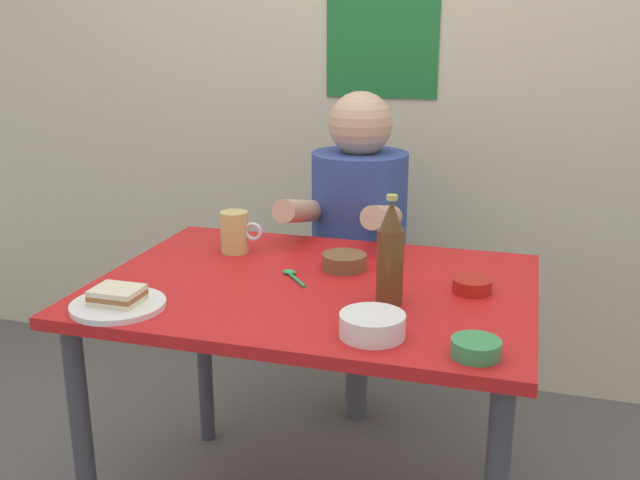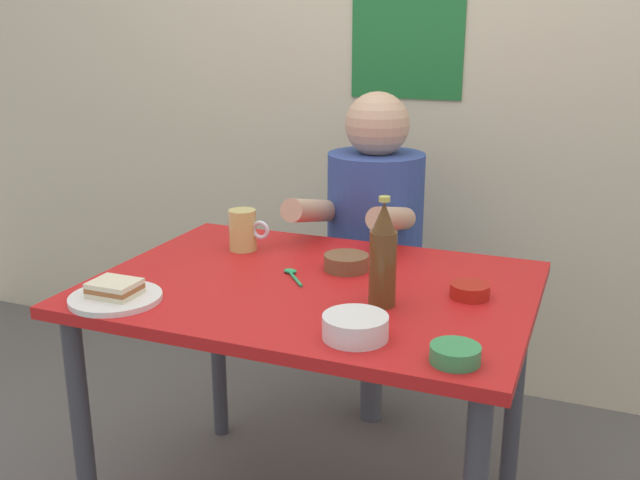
{
  "view_description": "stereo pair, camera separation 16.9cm",
  "coord_description": "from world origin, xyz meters",
  "px_view_note": "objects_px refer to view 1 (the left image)",
  "views": [
    {
      "loc": [
        0.5,
        -1.65,
        1.37
      ],
      "look_at": [
        0.0,
        0.05,
        0.84
      ],
      "focal_mm": 40.26,
      "sensor_mm": 36.0,
      "label": 1
    },
    {
      "loc": [
        0.66,
        -1.59,
        1.37
      ],
      "look_at": [
        0.0,
        0.05,
        0.84
      ],
      "focal_mm": 40.26,
      "sensor_mm": 36.0,
      "label": 2
    }
  ],
  "objects_px": {
    "stool": "(357,327)",
    "plate_orange": "(118,305)",
    "sandwich": "(117,295)",
    "condiment_bowl_brown": "(344,261)",
    "person_seated": "(358,214)",
    "beer_bottle": "(390,255)",
    "beer_mug": "(235,232)",
    "dining_table": "(315,317)"
  },
  "relations": [
    {
      "from": "plate_orange",
      "to": "condiment_bowl_brown",
      "type": "height_order",
      "value": "condiment_bowl_brown"
    },
    {
      "from": "beer_mug",
      "to": "condiment_bowl_brown",
      "type": "relative_size",
      "value": 1.05
    },
    {
      "from": "beer_bottle",
      "to": "sandwich",
      "type": "bearing_deg",
      "value": -160.51
    },
    {
      "from": "dining_table",
      "to": "beer_bottle",
      "type": "distance_m",
      "value": 0.31
    },
    {
      "from": "person_seated",
      "to": "sandwich",
      "type": "relative_size",
      "value": 6.54
    },
    {
      "from": "dining_table",
      "to": "stool",
      "type": "relative_size",
      "value": 2.44
    },
    {
      "from": "beer_mug",
      "to": "beer_bottle",
      "type": "xyz_separation_m",
      "value": [
        0.5,
        -0.26,
        0.06
      ]
    },
    {
      "from": "beer_bottle",
      "to": "condiment_bowl_brown",
      "type": "xyz_separation_m",
      "value": [
        -0.16,
        0.21,
        -0.1
      ]
    },
    {
      "from": "dining_table",
      "to": "plate_orange",
      "type": "xyz_separation_m",
      "value": [
        -0.39,
        -0.29,
        0.1
      ]
    },
    {
      "from": "plate_orange",
      "to": "condiment_bowl_brown",
      "type": "relative_size",
      "value": 1.83
    },
    {
      "from": "person_seated",
      "to": "beer_bottle",
      "type": "height_order",
      "value": "person_seated"
    },
    {
      "from": "beer_bottle",
      "to": "beer_mug",
      "type": "bearing_deg",
      "value": 152.26
    },
    {
      "from": "person_seated",
      "to": "beer_mug",
      "type": "relative_size",
      "value": 5.71
    },
    {
      "from": "sandwich",
      "to": "condiment_bowl_brown",
      "type": "bearing_deg",
      "value": 44.02
    },
    {
      "from": "beer_bottle",
      "to": "plate_orange",
      "type": "bearing_deg",
      "value": -160.51
    },
    {
      "from": "stool",
      "to": "condiment_bowl_brown",
      "type": "xyz_separation_m",
      "value": [
        0.08,
        -0.5,
        0.41
      ]
    },
    {
      "from": "sandwich",
      "to": "condiment_bowl_brown",
      "type": "height_order",
      "value": "sandwich"
    },
    {
      "from": "plate_orange",
      "to": "beer_bottle",
      "type": "distance_m",
      "value": 0.64
    },
    {
      "from": "stool",
      "to": "plate_orange",
      "type": "distance_m",
      "value": 1.06
    },
    {
      "from": "plate_orange",
      "to": "beer_mug",
      "type": "xyz_separation_m",
      "value": [
        0.09,
        0.48,
        0.05
      ]
    },
    {
      "from": "dining_table",
      "to": "plate_orange",
      "type": "distance_m",
      "value": 0.5
    },
    {
      "from": "plate_orange",
      "to": "stool",
      "type": "bearing_deg",
      "value": 68.97
    },
    {
      "from": "stool",
      "to": "dining_table",
      "type": "bearing_deg",
      "value": -86.9
    },
    {
      "from": "person_seated",
      "to": "plate_orange",
      "type": "bearing_deg",
      "value": -111.27
    },
    {
      "from": "stool",
      "to": "condiment_bowl_brown",
      "type": "distance_m",
      "value": 0.66
    },
    {
      "from": "dining_table",
      "to": "sandwich",
      "type": "bearing_deg",
      "value": -143.1
    },
    {
      "from": "dining_table",
      "to": "condiment_bowl_brown",
      "type": "bearing_deg",
      "value": 70.55
    },
    {
      "from": "plate_orange",
      "to": "beer_mug",
      "type": "height_order",
      "value": "beer_mug"
    },
    {
      "from": "condiment_bowl_brown",
      "to": "plate_orange",
      "type": "bearing_deg",
      "value": -135.98
    },
    {
      "from": "beer_mug",
      "to": "condiment_bowl_brown",
      "type": "bearing_deg",
      "value": -9.59
    },
    {
      "from": "stool",
      "to": "beer_bottle",
      "type": "xyz_separation_m",
      "value": [
        0.24,
        -0.71,
        0.51
      ]
    },
    {
      "from": "beer_mug",
      "to": "condiment_bowl_brown",
      "type": "xyz_separation_m",
      "value": [
        0.34,
        -0.06,
        -0.04
      ]
    },
    {
      "from": "person_seated",
      "to": "beer_bottle",
      "type": "relative_size",
      "value": 2.75
    },
    {
      "from": "sandwich",
      "to": "beer_bottle",
      "type": "distance_m",
      "value": 0.64
    },
    {
      "from": "dining_table",
      "to": "beer_bottle",
      "type": "bearing_deg",
      "value": -20.99
    },
    {
      "from": "sandwich",
      "to": "beer_mug",
      "type": "xyz_separation_m",
      "value": [
        0.09,
        0.48,
        0.03
      ]
    },
    {
      "from": "plate_orange",
      "to": "condiment_bowl_brown",
      "type": "bearing_deg",
      "value": 44.02
    },
    {
      "from": "person_seated",
      "to": "sandwich",
      "type": "height_order",
      "value": "person_seated"
    },
    {
      "from": "plate_orange",
      "to": "beer_mug",
      "type": "relative_size",
      "value": 1.75
    },
    {
      "from": "dining_table",
      "to": "beer_mug",
      "type": "height_order",
      "value": "beer_mug"
    },
    {
      "from": "beer_mug",
      "to": "condiment_bowl_brown",
      "type": "distance_m",
      "value": 0.35
    },
    {
      "from": "person_seated",
      "to": "beer_mug",
      "type": "height_order",
      "value": "person_seated"
    }
  ]
}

